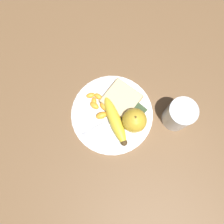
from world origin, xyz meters
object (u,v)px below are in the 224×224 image
(plate, at_px, (112,114))
(bread_slice, at_px, (121,99))
(fork, at_px, (115,117))
(banana, at_px, (115,121))
(apple, at_px, (134,120))
(juice_glass, at_px, (179,115))
(jam_packet, at_px, (138,110))

(plate, relative_size, bread_slice, 2.39)
(plate, bearing_deg, fork, -14.56)
(bread_slice, bearing_deg, plate, -83.62)
(plate, height_order, banana, banana)
(apple, height_order, bread_slice, apple)
(juice_glass, height_order, bread_slice, juice_glass)
(juice_glass, bearing_deg, bread_slice, -158.15)
(bread_slice, height_order, jam_packet, same)
(plate, xyz_separation_m, fork, (0.01, -0.00, 0.01))
(jam_packet, bearing_deg, bread_slice, -174.35)
(apple, bearing_deg, jam_packet, 108.28)
(apple, distance_m, bread_slice, 0.08)
(plate, height_order, bread_slice, bread_slice)
(apple, relative_size, jam_packet, 1.92)
(fork, bearing_deg, apple, -46.78)
(juice_glass, bearing_deg, jam_packet, -149.61)
(banana, distance_m, jam_packet, 0.08)
(plate, relative_size, jam_packet, 5.95)
(apple, distance_m, fork, 0.07)
(apple, relative_size, banana, 0.53)
(juice_glass, xyz_separation_m, banana, (-0.13, -0.13, -0.02))
(jam_packet, bearing_deg, juice_glass, 30.39)
(plate, distance_m, fork, 0.01)
(plate, xyz_separation_m, apple, (0.07, 0.02, 0.04))
(apple, xyz_separation_m, fork, (-0.05, -0.02, -0.03))
(bread_slice, distance_m, fork, 0.06)
(banana, height_order, fork, banana)
(plate, xyz_separation_m, jam_packet, (0.05, 0.06, 0.01))
(banana, xyz_separation_m, jam_packet, (0.03, 0.07, -0.01))
(apple, xyz_separation_m, bread_slice, (-0.07, 0.03, -0.02))
(bread_slice, xyz_separation_m, fork, (0.02, -0.05, -0.01))
(banana, distance_m, fork, 0.02)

